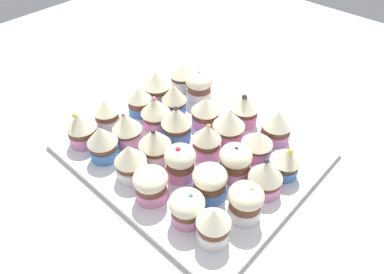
% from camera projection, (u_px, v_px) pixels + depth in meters
% --- Properties ---
extents(ground_plane, '(1.80, 1.80, 0.03)m').
position_uv_depth(ground_plane, '(192.00, 157.00, 0.75)').
color(ground_plane, beige).
extents(baking_tray, '(0.47, 0.40, 0.01)m').
position_uv_depth(baking_tray, '(192.00, 150.00, 0.74)').
color(baking_tray, silver).
rests_on(baking_tray, ground_plane).
extents(cupcake_0, '(0.06, 0.06, 0.08)m').
position_uv_depth(cupcake_0, '(82.00, 129.00, 0.73)').
color(cupcake_0, pink).
rests_on(cupcake_0, baking_tray).
extents(cupcake_1, '(0.06, 0.06, 0.08)m').
position_uv_depth(cupcake_1, '(102.00, 142.00, 0.69)').
color(cupcake_1, '#477AC6').
rests_on(cupcake_1, baking_tray).
extents(cupcake_2, '(0.06, 0.06, 0.08)m').
position_uv_depth(cupcake_2, '(131.00, 161.00, 0.66)').
color(cupcake_2, white).
rests_on(cupcake_2, baking_tray).
extents(cupcake_3, '(0.06, 0.06, 0.06)m').
position_uv_depth(cupcake_3, '(151.00, 184.00, 0.62)').
color(cupcake_3, pink).
rests_on(cupcake_3, baking_tray).
extents(cupcake_4, '(0.06, 0.06, 0.06)m').
position_uv_depth(cupcake_4, '(187.00, 207.00, 0.59)').
color(cupcake_4, pink).
rests_on(cupcake_4, baking_tray).
extents(cupcake_5, '(0.06, 0.06, 0.07)m').
position_uv_depth(cupcake_5, '(213.00, 224.00, 0.55)').
color(cupcake_5, white).
rests_on(cupcake_5, baking_tray).
extents(cupcake_6, '(0.06, 0.06, 0.07)m').
position_uv_depth(cupcake_6, '(107.00, 113.00, 0.76)').
color(cupcake_6, white).
rests_on(cupcake_6, baking_tray).
extents(cupcake_7, '(0.06, 0.06, 0.08)m').
position_uv_depth(cupcake_7, '(127.00, 128.00, 0.72)').
color(cupcake_7, pink).
rests_on(cupcake_7, baking_tray).
extents(cupcake_8, '(0.06, 0.06, 0.08)m').
position_uv_depth(cupcake_8, '(155.00, 143.00, 0.69)').
color(cupcake_8, white).
rests_on(cupcake_8, baking_tray).
extents(cupcake_9, '(0.06, 0.06, 0.07)m').
position_uv_depth(cupcake_9, '(180.00, 162.00, 0.66)').
color(cupcake_9, pink).
rests_on(cupcake_9, baking_tray).
extents(cupcake_10, '(0.06, 0.06, 0.07)m').
position_uv_depth(cupcake_10, '(210.00, 182.00, 0.62)').
color(cupcake_10, '#477AC6').
rests_on(cupcake_10, baking_tray).
extents(cupcake_11, '(0.06, 0.06, 0.07)m').
position_uv_depth(cupcake_11, '(245.00, 202.00, 0.59)').
color(cupcake_11, white).
rests_on(cupcake_11, baking_tray).
extents(cupcake_12, '(0.06, 0.06, 0.07)m').
position_uv_depth(cupcake_12, '(140.00, 100.00, 0.80)').
color(cupcake_12, '#477AC6').
rests_on(cupcake_12, baking_tray).
extents(cupcake_13, '(0.07, 0.07, 0.08)m').
position_uv_depth(cupcake_13, '(157.00, 111.00, 0.77)').
color(cupcake_13, pink).
rests_on(cupcake_13, baking_tray).
extents(cupcake_14, '(0.06, 0.06, 0.08)m').
position_uv_depth(cupcake_14, '(177.00, 122.00, 0.73)').
color(cupcake_14, '#477AC6').
rests_on(cupcake_14, baking_tray).
extents(cupcake_15, '(0.06, 0.06, 0.08)m').
position_uv_depth(cupcake_15, '(207.00, 140.00, 0.70)').
color(cupcake_15, pink).
rests_on(cupcake_15, baking_tray).
extents(cupcake_16, '(0.06, 0.06, 0.07)m').
position_uv_depth(cupcake_16, '(236.00, 161.00, 0.66)').
color(cupcake_16, pink).
rests_on(cupcake_16, baking_tray).
extents(cupcake_17, '(0.06, 0.06, 0.08)m').
position_uv_depth(cupcake_17, '(265.00, 176.00, 0.63)').
color(cupcake_17, pink).
rests_on(cupcake_17, baking_tray).
extents(cupcake_18, '(0.07, 0.07, 0.08)m').
position_uv_depth(cupcake_18, '(157.00, 86.00, 0.83)').
color(cupcake_18, white).
rests_on(cupcake_18, baking_tray).
extents(cupcake_19, '(0.06, 0.06, 0.07)m').
position_uv_depth(cupcake_19, '(174.00, 98.00, 0.80)').
color(cupcake_19, '#477AC6').
rests_on(cupcake_19, baking_tray).
extents(cupcake_20, '(0.06, 0.06, 0.07)m').
position_uv_depth(cupcake_20, '(205.00, 111.00, 0.77)').
color(cupcake_20, pink).
rests_on(cupcake_20, baking_tray).
extents(cupcake_21, '(0.07, 0.07, 0.08)m').
position_uv_depth(cupcake_21, '(229.00, 125.00, 0.73)').
color(cupcake_21, pink).
rests_on(cupcake_21, baking_tray).
extents(cupcake_22, '(0.06, 0.06, 0.06)m').
position_uv_depth(cupcake_22, '(257.00, 144.00, 0.70)').
color(cupcake_22, pink).
rests_on(cupcake_22, baking_tray).
extents(cupcake_23, '(0.06, 0.06, 0.07)m').
position_uv_depth(cupcake_23, '(286.00, 161.00, 0.66)').
color(cupcake_23, '#477AC6').
rests_on(cupcake_23, baking_tray).
extents(cupcake_24, '(0.06, 0.06, 0.07)m').
position_uv_depth(cupcake_24, '(182.00, 75.00, 0.88)').
color(cupcake_24, white).
rests_on(cupcake_24, baking_tray).
extents(cupcake_25, '(0.06, 0.06, 0.07)m').
position_uv_depth(cupcake_25, '(199.00, 86.00, 0.84)').
color(cupcake_25, white).
rests_on(cupcake_25, baking_tray).
extents(cupcake_26, '(0.06, 0.06, 0.08)m').
position_uv_depth(cupcake_26, '(244.00, 109.00, 0.77)').
color(cupcake_26, pink).
rests_on(cupcake_26, baking_tray).
extents(cupcake_27, '(0.06, 0.06, 0.07)m').
position_uv_depth(cupcake_27, '(276.00, 126.00, 0.73)').
color(cupcake_27, pink).
rests_on(cupcake_27, baking_tray).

